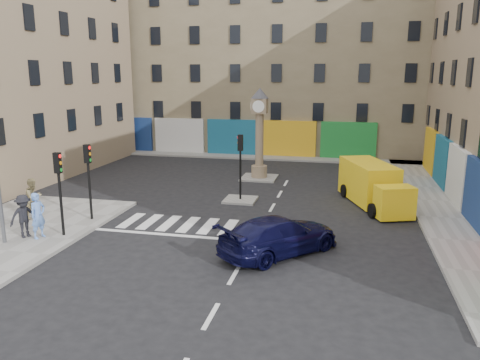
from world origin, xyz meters
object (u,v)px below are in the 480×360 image
(traffic_light_left_near, at_px, (59,181))
(pedestrian_blue, at_px, (38,215))
(pedestrian_tan, at_px, (34,198))
(traffic_light_left_far, at_px, (88,170))
(clock_pillar, at_px, (260,128))
(pedestrian_dark, at_px, (24,216))
(traffic_light_island, at_px, (240,156))
(navy_sedan, at_px, (279,235))
(yellow_van, at_px, (372,185))

(traffic_light_left_near, height_order, pedestrian_blue, traffic_light_left_near)
(traffic_light_left_near, bearing_deg, pedestrian_tan, 145.11)
(traffic_light_left_far, distance_m, clock_pillar, 13.05)
(pedestrian_blue, relative_size, pedestrian_dark, 1.06)
(pedestrian_tan, bearing_deg, traffic_light_island, -52.03)
(traffic_light_left_near, relative_size, navy_sedan, 0.70)
(traffic_light_island, height_order, pedestrian_tan, traffic_light_island)
(traffic_light_left_near, distance_m, navy_sedan, 9.77)
(pedestrian_blue, bearing_deg, pedestrian_tan, 53.14)
(pedestrian_blue, xyz_separation_m, pedestrian_tan, (-2.05, 2.54, -0.01))
(traffic_light_left_near, distance_m, pedestrian_blue, 1.76)
(navy_sedan, relative_size, yellow_van, 0.81)
(traffic_light_left_near, height_order, pedestrian_dark, traffic_light_left_near)
(traffic_light_left_far, xyz_separation_m, navy_sedan, (9.59, -2.12, -1.85))
(traffic_light_left_far, relative_size, traffic_light_island, 1.00)
(clock_pillar, xyz_separation_m, yellow_van, (7.31, -5.15, -2.42))
(traffic_light_island, xyz_separation_m, clock_pillar, (0.00, 6.00, 0.96))
(clock_pillar, bearing_deg, yellow_van, -35.14)
(navy_sedan, bearing_deg, pedestrian_blue, 45.67)
(clock_pillar, xyz_separation_m, navy_sedan, (3.29, -13.52, -2.78))
(traffic_light_left_near, height_order, navy_sedan, traffic_light_left_near)
(navy_sedan, relative_size, pedestrian_tan, 2.65)
(traffic_light_left_near, height_order, pedestrian_tan, traffic_light_left_near)
(traffic_light_left_far, bearing_deg, traffic_light_left_near, -90.00)
(traffic_light_island, height_order, clock_pillar, clock_pillar)
(pedestrian_dark, bearing_deg, pedestrian_tan, 61.13)
(traffic_light_island, distance_m, pedestrian_blue, 11.05)
(pedestrian_blue, bearing_deg, clock_pillar, -12.13)
(pedestrian_blue, bearing_deg, yellow_van, -43.24)
(yellow_van, bearing_deg, traffic_light_left_near, -167.24)
(yellow_van, distance_m, pedestrian_tan, 17.76)
(traffic_light_left_far, bearing_deg, pedestrian_dark, -115.92)
(traffic_light_left_far, bearing_deg, yellow_van, 24.66)
(pedestrian_tan, bearing_deg, traffic_light_left_far, -76.23)
(traffic_light_island, xyz_separation_m, navy_sedan, (3.29, -7.52, -1.82))
(traffic_light_island, xyz_separation_m, pedestrian_blue, (-7.10, -8.35, -1.44))
(navy_sedan, bearing_deg, yellow_van, -74.50)
(traffic_light_left_far, xyz_separation_m, traffic_light_island, (6.30, 5.40, -0.03))
(navy_sedan, height_order, pedestrian_blue, pedestrian_blue)
(pedestrian_tan, bearing_deg, clock_pillar, -32.23)
(navy_sedan, distance_m, pedestrian_tan, 12.57)
(traffic_light_left_near, xyz_separation_m, navy_sedan, (9.59, 0.28, -1.85))
(yellow_van, bearing_deg, clock_pillar, 125.18)
(pedestrian_dark, bearing_deg, traffic_light_island, -9.84)
(traffic_light_left_far, distance_m, navy_sedan, 10.00)
(navy_sedan, height_order, yellow_van, yellow_van)
(traffic_light_island, bearing_deg, clock_pillar, 90.00)
(clock_pillar, relative_size, navy_sedan, 1.15)
(navy_sedan, distance_m, pedestrian_blue, 10.43)
(traffic_light_left_near, bearing_deg, traffic_light_island, 51.07)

